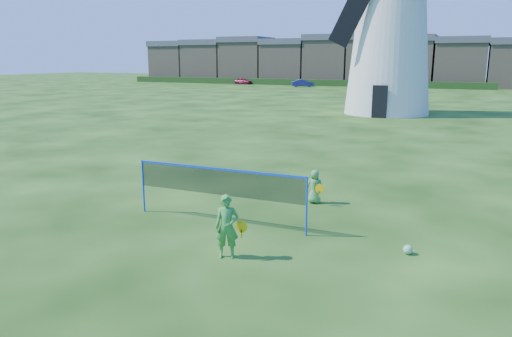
{
  "coord_description": "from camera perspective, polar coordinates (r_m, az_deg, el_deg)",
  "views": [
    {
      "loc": [
        5.34,
        -11.28,
        4.44
      ],
      "look_at": [
        0.2,
        0.5,
        1.5
      ],
      "focal_mm": 34.01,
      "sensor_mm": 36.0,
      "label": 1
    }
  ],
  "objects": [
    {
      "name": "player_boy",
      "position": [
        15.2,
        6.93,
        -2.12
      ],
      "size": [
        0.65,
        0.45,
        1.06
      ],
      "rotation": [
        0.0,
        0.0,
        3.34
      ],
      "color": "#53A04D",
      "rests_on": "ground"
    },
    {
      "name": "player_girl",
      "position": [
        10.99,
        -3.44,
        -6.85
      ],
      "size": [
        0.74,
        0.53,
        1.47
      ],
      "rotation": [
        0.0,
        0.0,
        0.41
      ],
      "color": "green",
      "rests_on": "ground"
    },
    {
      "name": "hedge",
      "position": [
        82.07,
        4.16,
        10.09
      ],
      "size": [
        62.0,
        0.8,
        1.0
      ],
      "primitive_type": "cube",
      "color": "#193814",
      "rests_on": "ground"
    },
    {
      "name": "ground",
      "position": [
        13.25,
        -1.67,
        -6.7
      ],
      "size": [
        220.0,
        220.0,
        0.0
      ],
      "primitive_type": "plane",
      "color": "black",
      "rests_on": "ground"
    },
    {
      "name": "car_left",
      "position": [
        85.01,
        -1.5,
        10.25
      ],
      "size": [
        3.42,
        1.88,
        1.1
      ],
      "primitive_type": "imported",
      "rotation": [
        0.0,
        0.0,
        1.39
      ],
      "color": "maroon",
      "rests_on": "ground"
    },
    {
      "name": "car_right",
      "position": [
        77.29,
        5.54,
        9.95
      ],
      "size": [
        3.69,
        2.4,
        1.15
      ],
      "primitive_type": "imported",
      "rotation": [
        0.0,
        0.0,
        1.94
      ],
      "color": "navy",
      "rests_on": "ground"
    },
    {
      "name": "windmill",
      "position": [
        41.07,
        15.58,
        16.07
      ],
      "size": [
        15.54,
        6.7,
        20.7
      ],
      "color": "white",
      "rests_on": "ground"
    },
    {
      "name": "badminton_net",
      "position": [
        13.17,
        -4.41,
        -1.67
      ],
      "size": [
        5.05,
        0.05,
        1.55
      ],
      "color": "blue",
      "rests_on": "ground"
    },
    {
      "name": "play_ball",
      "position": [
        11.9,
        17.43,
        -9.09
      ],
      "size": [
        0.22,
        0.22,
        0.22
      ],
      "primitive_type": "sphere",
      "color": "green",
      "rests_on": "ground"
    },
    {
      "name": "terraced_houses",
      "position": [
        86.68,
        7.67,
        12.45
      ],
      "size": [
        67.23,
        8.4,
        8.28
      ],
      "color": "gray",
      "rests_on": "ground"
    }
  ]
}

